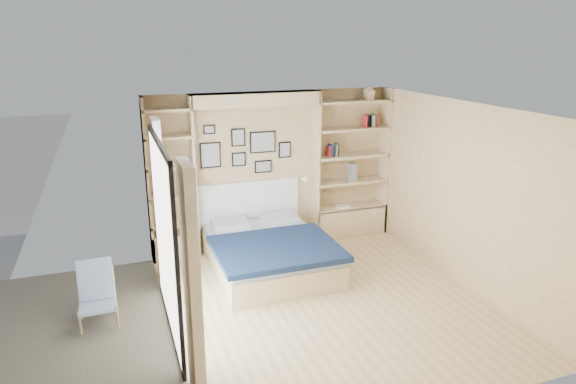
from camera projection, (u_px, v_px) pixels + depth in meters
name	position (u px, v px, depth m)	size (l,w,h in m)	color
ground	(325.00, 301.00, 6.69)	(4.50, 4.50, 0.00)	#D5B37D
room_shell	(262.00, 193.00, 7.63)	(4.50, 4.50, 4.50)	#DBB381
bed	(269.00, 252.00, 7.53)	(1.71, 2.15, 1.07)	#D1B281
photo_gallery	(245.00, 149.00, 8.10)	(1.48, 0.02, 0.82)	black
reading_lamps	(258.00, 183.00, 8.09)	(1.92, 0.12, 0.15)	silver
shelf_decor	(338.00, 139.00, 8.42)	(3.51, 0.23, 2.03)	#A51E1E
deck	(19.00, 355.00, 5.54)	(3.20, 4.00, 0.05)	#6B614F
deck_chair	(97.00, 294.00, 6.14)	(0.45, 0.73, 0.73)	tan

